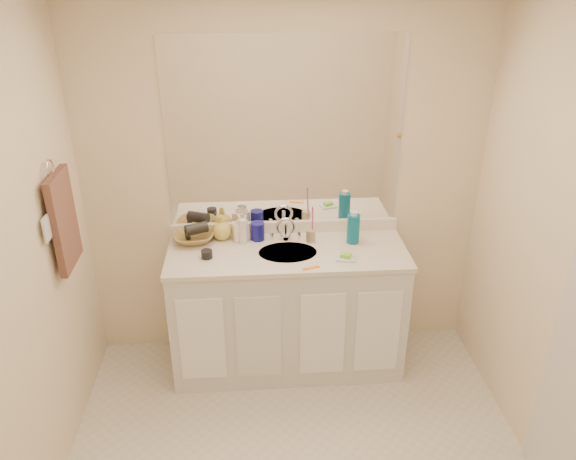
% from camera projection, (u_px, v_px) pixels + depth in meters
% --- Properties ---
extents(ceiling, '(2.60, 2.60, 0.02)m').
position_uv_depth(ceiling, '(308.00, 7.00, 1.96)').
color(ceiling, white).
rests_on(ceiling, wall_back).
extents(wall_back, '(2.60, 0.02, 2.40)m').
position_uv_depth(wall_back, '(284.00, 187.00, 3.65)').
color(wall_back, '#F7E2C1').
rests_on(wall_back, floor).
extents(wall_left, '(0.02, 2.60, 2.40)m').
position_uv_depth(wall_left, '(2.00, 309.00, 2.41)').
color(wall_left, '#F7E2C1').
rests_on(wall_left, floor).
extents(vanity_cabinet, '(1.50, 0.55, 0.85)m').
position_uv_depth(vanity_cabinet, '(287.00, 310.00, 3.75)').
color(vanity_cabinet, silver).
rests_on(vanity_cabinet, floor).
extents(countertop, '(1.52, 0.57, 0.03)m').
position_uv_depth(countertop, '(287.00, 253.00, 3.55)').
color(countertop, silver).
rests_on(countertop, vanity_cabinet).
extents(backsplash, '(1.52, 0.03, 0.08)m').
position_uv_depth(backsplash, '(285.00, 227.00, 3.76)').
color(backsplash, white).
rests_on(backsplash, countertop).
extents(sink_basin, '(0.37, 0.37, 0.02)m').
position_uv_depth(sink_basin, '(288.00, 254.00, 3.54)').
color(sink_basin, beige).
rests_on(sink_basin, countertop).
extents(faucet, '(0.02, 0.02, 0.11)m').
position_uv_depth(faucet, '(286.00, 232.00, 3.67)').
color(faucet, silver).
rests_on(faucet, countertop).
extents(mirror, '(1.48, 0.01, 1.20)m').
position_uv_depth(mirror, '(284.00, 134.00, 3.49)').
color(mirror, white).
rests_on(mirror, wall_back).
extents(blue_mug, '(0.11, 0.11, 0.12)m').
position_uv_depth(blue_mug, '(258.00, 231.00, 3.66)').
color(blue_mug, navy).
rests_on(blue_mug, countertop).
extents(tan_cup, '(0.07, 0.07, 0.08)m').
position_uv_depth(tan_cup, '(311.00, 236.00, 3.64)').
color(tan_cup, tan).
rests_on(tan_cup, countertop).
extents(toothbrush, '(0.02, 0.04, 0.21)m').
position_uv_depth(toothbrush, '(313.00, 221.00, 3.60)').
color(toothbrush, '#E93D99').
rests_on(toothbrush, tan_cup).
extents(mouthwash_bottle, '(0.11, 0.11, 0.19)m').
position_uv_depth(mouthwash_bottle, '(353.00, 229.00, 3.61)').
color(mouthwash_bottle, '#0B648B').
rests_on(mouthwash_bottle, countertop).
extents(soap_dish, '(0.13, 0.12, 0.01)m').
position_uv_depth(soap_dish, '(346.00, 258.00, 3.45)').
color(soap_dish, silver).
rests_on(soap_dish, countertop).
extents(green_soap, '(0.08, 0.07, 0.02)m').
position_uv_depth(green_soap, '(346.00, 255.00, 3.44)').
color(green_soap, '#7EDE36').
rests_on(green_soap, soap_dish).
extents(orange_comb, '(0.11, 0.05, 0.00)m').
position_uv_depth(orange_comb, '(311.00, 268.00, 3.35)').
color(orange_comb, orange).
rests_on(orange_comb, countertop).
extents(dark_jar, '(0.09, 0.09, 0.05)m').
position_uv_depth(dark_jar, '(207.00, 254.00, 3.45)').
color(dark_jar, black).
rests_on(dark_jar, countertop).
extents(extra_white_bottle, '(0.07, 0.07, 0.16)m').
position_uv_depth(extra_white_bottle, '(243.00, 231.00, 3.61)').
color(extra_white_bottle, white).
rests_on(extra_white_bottle, countertop).
extents(soap_bottle_white, '(0.07, 0.07, 0.17)m').
position_uv_depth(soap_bottle_white, '(246.00, 228.00, 3.65)').
color(soap_bottle_white, silver).
rests_on(soap_bottle_white, countertop).
extents(soap_bottle_cream, '(0.10, 0.10, 0.18)m').
position_uv_depth(soap_bottle_cream, '(239.00, 227.00, 3.64)').
color(soap_bottle_cream, '#FFF0CF').
rests_on(soap_bottle_cream, countertop).
extents(soap_bottle_yellow, '(0.17, 0.17, 0.17)m').
position_uv_depth(soap_bottle_yellow, '(222.00, 227.00, 3.66)').
color(soap_bottle_yellow, '#D3BD52').
rests_on(soap_bottle_yellow, countertop).
extents(wicker_basket, '(0.28, 0.28, 0.06)m').
position_uv_depth(wicker_basket, '(194.00, 237.00, 3.65)').
color(wicker_basket, olive).
rests_on(wicker_basket, countertop).
extents(hair_dryer, '(0.16, 0.12, 0.07)m').
position_uv_depth(hair_dryer, '(196.00, 229.00, 3.63)').
color(hair_dryer, black).
rests_on(hair_dryer, wicker_basket).
extents(towel_ring, '(0.01, 0.11, 0.11)m').
position_uv_depth(towel_ring, '(50.00, 169.00, 2.95)').
color(towel_ring, silver).
rests_on(towel_ring, wall_left).
extents(hand_towel, '(0.04, 0.32, 0.55)m').
position_uv_depth(hand_towel, '(64.00, 221.00, 3.08)').
color(hand_towel, '#492E27').
rests_on(hand_towel, towel_ring).
extents(switch_plate, '(0.01, 0.08, 0.13)m').
position_uv_depth(switch_plate, '(47.00, 229.00, 2.88)').
color(switch_plate, white).
rests_on(switch_plate, wall_left).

